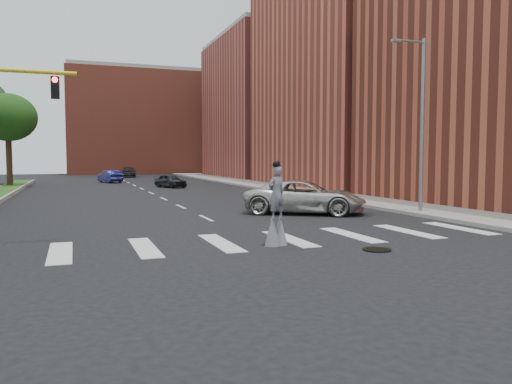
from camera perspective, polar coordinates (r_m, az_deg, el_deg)
name	(u,v)px	position (r m, az deg, el deg)	size (l,w,h in m)	color
ground_plane	(266,246)	(16.75, 1.14, -6.15)	(160.00, 160.00, 0.00)	black
median_curb	(0,201)	(35.75, -27.25, -0.95)	(0.20, 60.00, 0.28)	#999A94
sidewalk_right	(295,189)	(44.49, 4.45, 0.30)	(5.00, 90.00, 0.18)	gray
manhole	(377,250)	(16.37, 13.65, -6.43)	(0.90, 0.90, 0.04)	black
building_mid	(359,69)	(54.07, 11.69, 13.55)	(16.00, 22.00, 24.00)	#B24C38
building_far	(272,110)	(75.13, 1.84, 9.38)	(16.00, 22.00, 20.00)	#AC4A3F
building_backdrop	(142,124)	(94.32, -12.92, 7.58)	(26.00, 14.00, 18.00)	#B24C38
streetlight	(421,119)	(27.31, 18.31, 7.89)	(2.05, 0.20, 9.00)	slate
stilt_performer	(276,212)	(16.65, 2.33, -2.26)	(0.83, 0.61, 2.85)	black
suv_crossing	(305,197)	(26.25, 5.63, -0.56)	(2.89, 6.27, 1.74)	#BBB8B1
car_near	(170,181)	(49.18, -9.77, 1.27)	(1.55, 3.86, 1.31)	black
car_mid	(110,176)	(60.28, -16.34, 1.72)	(1.52, 4.36, 1.44)	navy
car_far	(129,172)	(76.10, -14.34, 2.20)	(2.02, 4.98, 1.44)	black
tree_6	(8,118)	(54.32, -26.51, 7.60)	(5.44, 5.44, 9.12)	black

